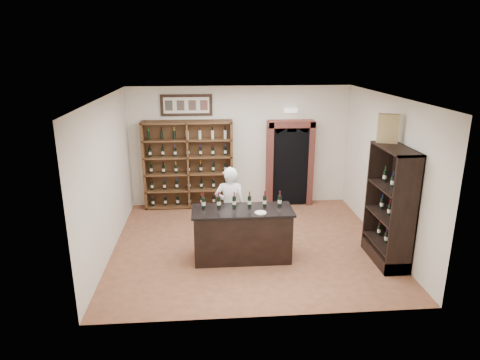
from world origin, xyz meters
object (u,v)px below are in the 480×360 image
object	(u,v)px
tasting_counter	(242,234)
counter_bottle_0	(203,203)
wine_shelf	(188,165)
shopkeeper	(230,207)
wine_crate	(388,128)
side_cabinet	(390,223)

from	to	relation	value
tasting_counter	counter_bottle_0	size ratio (longest dim) A/B	6.27
wine_shelf	shopkeeper	bearing A→B (deg)	-68.84
counter_bottle_0	wine_crate	distance (m)	3.66
wine_shelf	wine_crate	xyz separation A→B (m)	(3.78, -2.84, 1.36)
wine_crate	side_cabinet	bearing A→B (deg)	-62.70
counter_bottle_0	shopkeeper	xyz separation A→B (m)	(0.52, 0.47, -0.28)
side_cabinet	wine_crate	bearing A→B (deg)	97.05
tasting_counter	wine_crate	distance (m)	3.32
shopkeeper	counter_bottle_0	bearing A→B (deg)	48.11
tasting_counter	counter_bottle_0	distance (m)	0.96
wine_crate	tasting_counter	bearing A→B (deg)	-157.66
side_cabinet	shopkeeper	distance (m)	3.06
shopkeeper	wine_crate	distance (m)	3.34
tasting_counter	wine_shelf	bearing A→B (deg)	110.56
tasting_counter	counter_bottle_0	world-z (taller)	counter_bottle_0
wine_shelf	shopkeeper	world-z (taller)	wine_shelf
wine_shelf	wine_crate	bearing A→B (deg)	-36.91
counter_bottle_0	side_cabinet	distance (m)	3.49
tasting_counter	side_cabinet	xyz separation A→B (m)	(2.72, -0.30, 0.26)
wine_shelf	wine_crate	world-z (taller)	wine_crate
counter_bottle_0	shopkeeper	distance (m)	0.75
wine_shelf	side_cabinet	distance (m)	5.02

